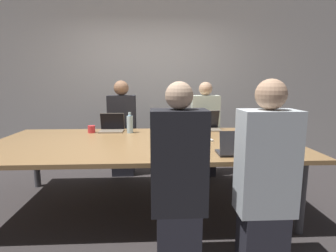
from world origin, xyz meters
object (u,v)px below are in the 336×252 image
(bottle_near_right, at_px, (265,141))
(person_far_midleft, at_px, (122,130))
(laptop_near_midright, at_px, (172,149))
(laptop_near_right, at_px, (239,148))
(laptop_far_midleft, at_px, (112,126))
(cup_near_right, at_px, (269,149))
(bottle_near_midright, at_px, (200,143))
(laptop_far_right, at_px, (208,124))
(stapler, at_px, (162,142))
(person_far_right, at_px, (205,131))
(person_near_midright, at_px, (179,182))
(bottle_far_midleft, at_px, (130,124))
(person_near_right, at_px, (265,181))
(cup_far_midleft, at_px, (91,129))

(bottle_near_right, bearing_deg, person_far_midleft, 135.32)
(laptop_near_midright, relative_size, laptop_near_right, 0.94)
(laptop_far_midleft, relative_size, cup_near_right, 3.36)
(laptop_near_midright, bearing_deg, bottle_near_midright, -154.04)
(laptop_far_right, distance_m, laptop_far_midleft, 1.29)
(laptop_near_right, height_order, bottle_near_right, laptop_near_right)
(laptop_near_midright, distance_m, stapler, 0.51)
(laptop_near_midright, distance_m, bottle_near_midright, 0.29)
(person_far_right, height_order, cup_near_right, person_far_right)
(laptop_near_right, xyz_separation_m, cup_near_right, (0.29, 0.04, -0.02))
(person_far_midleft, xyz_separation_m, person_near_midright, (0.65, -2.07, -0.02))
(person_far_midleft, relative_size, bottle_far_midleft, 5.31)
(person_far_midleft, distance_m, bottle_near_right, 2.14)
(bottle_near_midright, xyz_separation_m, person_near_right, (0.38, -0.55, -0.16))
(bottle_far_midleft, distance_m, laptop_near_right, 1.53)
(laptop_far_midleft, height_order, laptop_near_midright, laptop_near_midright)
(cup_far_midleft, relative_size, bottle_near_midright, 0.43)
(laptop_far_right, xyz_separation_m, bottle_near_midright, (-0.32, -1.18, 0.02))
(person_far_right, xyz_separation_m, stapler, (-0.67, -1.13, 0.10))
(bottle_near_midright, distance_m, laptop_near_right, 0.34)
(person_far_right, distance_m, stapler, 1.32)
(cup_far_midleft, distance_m, bottle_near_midright, 1.61)
(person_far_right, xyz_separation_m, laptop_far_midleft, (-1.31, -0.37, 0.14))
(cup_far_midleft, relative_size, laptop_near_right, 0.25)
(laptop_near_right, distance_m, cup_near_right, 0.30)
(laptop_far_midleft, height_order, cup_near_right, laptop_far_midleft)
(person_far_midleft, bearing_deg, cup_near_right, -47.09)
(laptop_far_midleft, relative_size, bottle_far_midleft, 1.17)
(person_near_right, bearing_deg, bottle_near_midright, -55.15)
(laptop_far_right, bearing_deg, laptop_near_right, -89.50)
(person_far_midleft, distance_m, stapler, 1.33)
(person_near_right, bearing_deg, person_near_midright, -4.59)
(laptop_far_right, relative_size, stapler, 2.05)
(cup_far_midleft, xyz_separation_m, bottle_near_midright, (1.22, -1.05, 0.05))
(cup_far_midleft, bearing_deg, person_near_midright, -57.62)
(bottle_near_midright, bearing_deg, bottle_far_midleft, 125.56)
(laptop_far_midleft, relative_size, bottle_near_midright, 1.46)
(laptop_near_midright, distance_m, laptop_near_right, 0.59)
(laptop_far_right, distance_m, person_far_right, 0.36)
(person_far_right, relative_size, laptop_near_right, 3.86)
(bottle_near_midright, xyz_separation_m, laptop_near_right, (0.33, -0.09, -0.03))
(person_near_midright, relative_size, cup_near_right, 14.98)
(bottle_near_right, bearing_deg, laptop_far_midleft, 146.47)
(cup_far_midleft, xyz_separation_m, cup_near_right, (1.84, -1.10, 0.00))
(person_near_midright, bearing_deg, person_near_right, 175.41)
(person_far_right, bearing_deg, bottle_near_midright, -102.42)
(person_far_midleft, height_order, bottle_far_midleft, person_far_midleft)
(person_far_midleft, distance_m, person_near_right, 2.48)
(stapler, bearing_deg, laptop_far_midleft, 99.83)
(laptop_near_midright, xyz_separation_m, bottle_near_right, (0.89, 0.20, 0.02))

